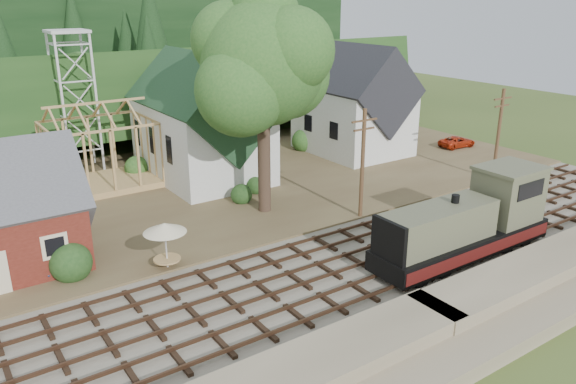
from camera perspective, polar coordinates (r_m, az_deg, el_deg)
ground at (r=32.69m, az=4.08°, el=-8.31°), size 140.00×140.00×0.00m
embankment at (r=27.53m, az=15.49°, el=-14.84°), size 64.00×5.00×1.60m
railroad_bed at (r=32.65m, az=4.09°, el=-8.18°), size 64.00×11.00×0.16m
village_flat at (r=46.89m, az=-9.66°, el=0.43°), size 64.00×26.00×0.30m
hillside at (r=68.73m, az=-18.26°, el=5.67°), size 70.00×28.96×12.74m
ridge at (r=83.93m, az=-21.49°, el=7.66°), size 80.00×20.00×12.00m
church at (r=47.83m, az=-8.68°, el=7.13°), size 8.40×15.17×13.00m
farmhouse at (r=56.04m, az=6.65°, el=8.68°), size 8.40×10.80×10.60m
timber_frame at (r=47.67m, az=-18.49°, el=3.93°), size 8.20×6.20×6.99m
lattice_tower at (r=52.22m, az=-21.24°, el=12.49°), size 3.20×3.20×12.12m
big_tree at (r=38.76m, az=-2.43°, el=12.04°), size 10.90×8.40×14.70m
telegraph_pole_near at (r=39.02m, az=7.58°, el=2.97°), size 2.20×0.28×8.00m
telegraph_pole_far at (r=50.04m, az=20.59°, el=5.55°), size 2.20×0.28×8.00m
locomotive at (r=35.42m, az=17.95°, el=-3.06°), size 12.62×3.15×5.03m
car_blue at (r=35.07m, az=-24.05°, el=-6.45°), size 2.71×3.71×1.17m
car_red at (r=60.63m, az=16.81°, el=4.92°), size 4.16×2.20×1.11m
patio_set at (r=32.51m, az=-12.41°, el=-3.77°), size 2.46×2.46×2.73m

